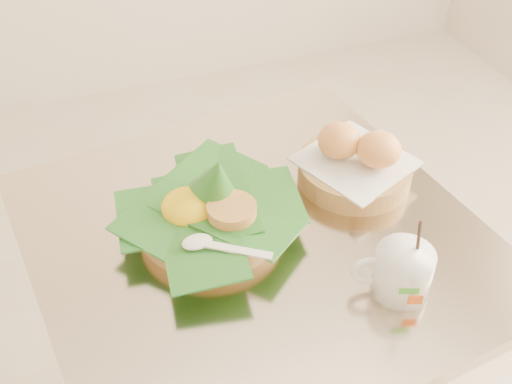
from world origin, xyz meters
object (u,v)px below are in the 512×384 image
object	(u,v)px
bread_basket	(356,163)
coffee_mug	(401,271)
cafe_table	(256,319)
rice_basket	(210,208)

from	to	relation	value
bread_basket	coffee_mug	size ratio (longest dim) A/B	1.51
cafe_table	bread_basket	bearing A→B (deg)	18.39
cafe_table	coffee_mug	xyz separation A→B (m)	(0.16, -0.18, 0.26)
bread_basket	coffee_mug	world-z (taller)	coffee_mug
bread_basket	coffee_mug	distance (m)	0.26
rice_basket	coffee_mug	xyz separation A→B (m)	(0.22, -0.23, -0.00)
cafe_table	rice_basket	bearing A→B (deg)	145.59
bread_basket	cafe_table	bearing A→B (deg)	-161.61
bread_basket	coffee_mug	bearing A→B (deg)	-102.76
rice_basket	coffee_mug	world-z (taller)	rice_basket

